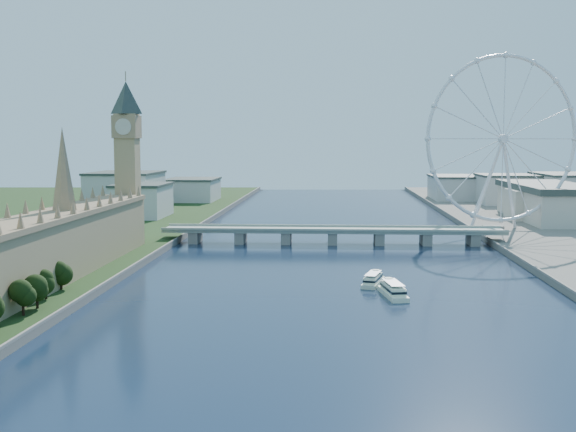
{
  "coord_description": "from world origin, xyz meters",
  "views": [
    {
      "loc": [
        -0.45,
        -165.28,
        65.68
      ],
      "look_at": [
        -23.49,
        210.0,
        27.05
      ],
      "focal_mm": 45.0,
      "sensor_mm": 36.0,
      "label": 1
    }
  ],
  "objects": [
    {
      "name": "london_eye",
      "position": [
        119.98,
        355.08,
        67.52
      ],
      "size": [
        113.6,
        39.12,
        124.3
      ],
      "color": "silver",
      "rests_on": "ground"
    },
    {
      "name": "westminster_bridge",
      "position": [
        0.0,
        300.0,
        6.63
      ],
      "size": [
        220.0,
        22.0,
        9.5
      ],
      "color": "gray",
      "rests_on": "ground"
    },
    {
      "name": "county_hall",
      "position": [
        175.0,
        430.0,
        0.0
      ],
      "size": [
        54.0,
        144.0,
        35.0
      ],
      "primitive_type": null,
      "color": "beige",
      "rests_on": "ground"
    },
    {
      "name": "ground",
      "position": [
        0.0,
        0.0,
        0.0
      ],
      "size": [
        2000.0,
        2000.0,
        0.0
      ],
      "primitive_type": "plane",
      "color": "#192C48",
      "rests_on": "ground"
    },
    {
      "name": "city_skyline",
      "position": [
        39.22,
        560.08,
        16.96
      ],
      "size": [
        505.0,
        280.0,
        32.0
      ],
      "color": "beige",
      "rests_on": "ground"
    },
    {
      "name": "parliament_range",
      "position": [
        -128.0,
        170.0,
        18.48
      ],
      "size": [
        24.0,
        200.0,
        70.0
      ],
      "color": "tan",
      "rests_on": "ground"
    },
    {
      "name": "big_ben",
      "position": [
        -128.0,
        278.0,
        66.57
      ],
      "size": [
        20.02,
        20.02,
        110.0
      ],
      "color": "tan",
      "rests_on": "ground"
    },
    {
      "name": "tour_boat_far",
      "position": [
        25.85,
        140.02,
        0.0
      ],
      "size": [
        12.58,
        30.87,
        6.63
      ],
      "primitive_type": null,
      "rotation": [
        0.0,
        0.0,
        0.17
      ],
      "color": "#E6EECC",
      "rests_on": "ground"
    },
    {
      "name": "tour_boat_near",
      "position": [
        18.64,
        164.65,
        0.0
      ],
      "size": [
        13.4,
        28.12,
        6.0
      ],
      "primitive_type": null,
      "rotation": [
        0.0,
        0.0,
        -0.25
      ],
      "color": "beige",
      "rests_on": "ground"
    }
  ]
}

